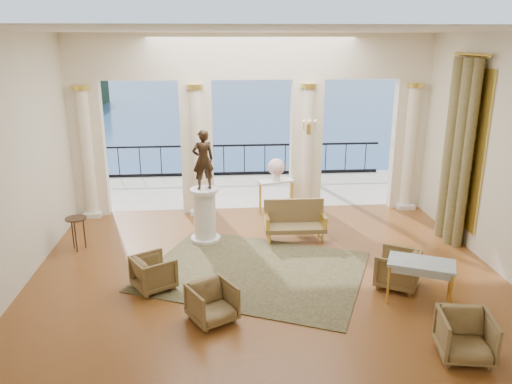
{
  "coord_description": "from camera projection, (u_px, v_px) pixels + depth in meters",
  "views": [
    {
      "loc": [
        -0.89,
        -8.68,
        4.38
      ],
      "look_at": [
        -0.15,
        0.6,
        1.49
      ],
      "focal_mm": 35.0,
      "sensor_mm": 36.0,
      "label": 1
    }
  ],
  "objects": [
    {
      "name": "settee",
      "position": [
        294.0,
        220.0,
        11.22
      ],
      "size": [
        1.37,
        0.6,
        0.9
      ],
      "rotation": [
        0.0,
        0.0,
        -0.01
      ],
      "color": "#483B1C",
      "rests_on": "ground"
    },
    {
      "name": "armchair_b",
      "position": [
        466.0,
        334.0,
        7.05
      ],
      "size": [
        0.83,
        0.79,
        0.74
      ],
      "primitive_type": "imported",
      "rotation": [
        0.0,
        0.0,
        -0.18
      ],
      "color": "#483B1C",
      "rests_on": "ground"
    },
    {
      "name": "game_table",
      "position": [
        421.0,
        266.0,
        8.47
      ],
      "size": [
        1.24,
        0.99,
        0.75
      ],
      "rotation": [
        0.0,
        0.0,
        -0.42
      ],
      "color": "#92AAB9",
      "rests_on": "ground"
    },
    {
      "name": "armchair_c",
      "position": [
        397.0,
        267.0,
        9.1
      ],
      "size": [
        0.95,
        0.97,
        0.74
      ],
      "primitive_type": "imported",
      "rotation": [
        0.0,
        0.0,
        -2.11
      ],
      "color": "#483B1C",
      "rests_on": "ground"
    },
    {
      "name": "side_table",
      "position": [
        76.0,
        222.0,
        10.6
      ],
      "size": [
        0.45,
        0.45,
        0.73
      ],
      "color": "black",
      "rests_on": "ground"
    },
    {
      "name": "room_walls",
      "position": [
        275.0,
        139.0,
        7.71
      ],
      "size": [
        9.0,
        9.0,
        9.0
      ],
      "color": "beige",
      "rests_on": "ground"
    },
    {
      "name": "rug",
      "position": [
        255.0,
        271.0,
        9.76
      ],
      "size": [
        4.99,
        4.52,
        0.02
      ],
      "primitive_type": "cube",
      "rotation": [
        0.0,
        0.0,
        -0.41
      ],
      "color": "#2B3017",
      "rests_on": "ground"
    },
    {
      "name": "urn",
      "position": [
        276.0,
        168.0,
        12.7
      ],
      "size": [
        0.43,
        0.43,
        0.57
      ],
      "color": "white",
      "rests_on": "console_table"
    },
    {
      "name": "pedestal",
      "position": [
        205.0,
        216.0,
        11.08
      ],
      "size": [
        0.67,
        0.67,
        1.22
      ],
      "color": "silver",
      "rests_on": "ground"
    },
    {
      "name": "arcade",
      "position": [
        252.0,
        113.0,
        12.5
      ],
      "size": [
        9.0,
        0.56,
        4.5
      ],
      "color": "#F7E4C9",
      "rests_on": "ground"
    },
    {
      "name": "balustrade",
      "position": [
        244.0,
        163.0,
        16.56
      ],
      "size": [
        9.0,
        0.06,
        1.03
      ],
      "color": "black",
      "rests_on": "terrace"
    },
    {
      "name": "curtain",
      "position": [
        457.0,
        152.0,
        10.79
      ],
      "size": [
        0.33,
        1.4,
        4.09
      ],
      "color": "brown",
      "rests_on": "ground"
    },
    {
      "name": "console_table",
      "position": [
        276.0,
        186.0,
        12.84
      ],
      "size": [
        0.99,
        0.62,
        0.88
      ],
      "rotation": [
        0.0,
        0.0,
        0.31
      ],
      "color": "silver",
      "rests_on": "ground"
    },
    {
      "name": "armchair_d",
      "position": [
        154.0,
        271.0,
        9.02
      ],
      "size": [
        0.89,
        0.9,
        0.69
      ],
      "primitive_type": "imported",
      "rotation": [
        0.0,
        0.0,
        2.11
      ],
      "color": "#483B1C",
      "rests_on": "ground"
    },
    {
      "name": "armchair_a",
      "position": [
        212.0,
        301.0,
        7.98
      ],
      "size": [
        0.89,
        0.88,
        0.69
      ],
      "primitive_type": "imported",
      "rotation": [
        0.0,
        0.0,
        0.51
      ],
      "color": "#483B1C",
      "rests_on": "ground"
    },
    {
      "name": "window_frame",
      "position": [
        466.0,
        148.0,
        10.78
      ],
      "size": [
        0.04,
        1.6,
        3.4
      ],
      "primitive_type": "cube",
      "color": "gold",
      "rests_on": "room_walls"
    },
    {
      "name": "terrace",
      "position": [
        247.0,
        190.0,
        15.17
      ],
      "size": [
        10.0,
        3.6,
        0.1
      ],
      "primitive_type": "cube",
      "color": "#B3AA96",
      "rests_on": "ground"
    },
    {
      "name": "palm_tree",
      "position": [
        312.0,
        48.0,
        14.85
      ],
      "size": [
        2.0,
        2.0,
        4.5
      ],
      "color": "#4C3823",
      "rests_on": "terrace"
    },
    {
      "name": "wall_sconce",
      "position": [
        309.0,
        128.0,
        12.42
      ],
      "size": [
        0.3,
        0.11,
        0.33
      ],
      "color": "gold",
      "rests_on": "arcade"
    },
    {
      "name": "sea",
      "position": [
        223.0,
        117.0,
        68.54
      ],
      "size": [
        160.0,
        160.0,
        0.0
      ],
      "primitive_type": "plane",
      "color": "#27518D",
      "rests_on": "ground"
    },
    {
      "name": "floor",
      "position": [
        266.0,
        275.0,
        9.63
      ],
      "size": [
        9.0,
        9.0,
        0.0
      ],
      "primitive_type": "plane",
      "color": "#4A2812",
      "rests_on": "ground"
    },
    {
      "name": "headland",
      "position": [
        22.0,
        89.0,
        74.9
      ],
      "size": [
        22.0,
        18.0,
        6.0
      ],
      "primitive_type": "cube",
      "color": "black",
      "rests_on": "sea"
    },
    {
      "name": "statue",
      "position": [
        203.0,
        160.0,
        10.7
      ],
      "size": [
        0.55,
        0.44,
        1.3
      ],
      "primitive_type": "imported",
      "rotation": [
        0.0,
        0.0,
        3.44
      ],
      "color": "black",
      "rests_on": "pedestal"
    }
  ]
}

